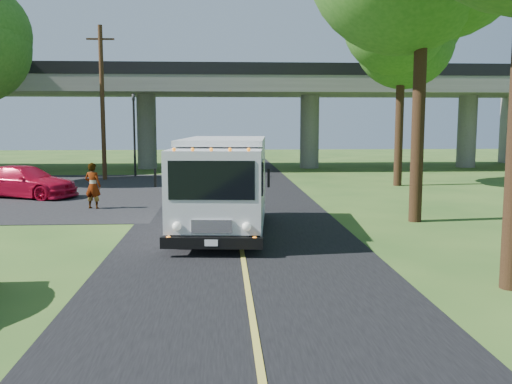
{
  "coord_description": "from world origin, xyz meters",
  "views": [
    {
      "loc": [
        -0.51,
        -10.27,
        3.48
      ],
      "look_at": [
        0.39,
        4.81,
        1.6
      ],
      "focal_mm": 40.0,
      "sensor_mm": 36.0,
      "label": 1
    }
  ],
  "objects": [
    {
      "name": "ground",
      "position": [
        0.0,
        0.0,
        0.0
      ],
      "size": [
        120.0,
        120.0,
        0.0
      ],
      "primitive_type": "plane",
      "color": "#2B4F1C",
      "rests_on": "ground"
    },
    {
      "name": "road",
      "position": [
        0.0,
        10.0,
        0.01
      ],
      "size": [
        7.0,
        90.0,
        0.02
      ],
      "primitive_type": "cube",
      "color": "black",
      "rests_on": "ground"
    },
    {
      "name": "parking_lot",
      "position": [
        -11.0,
        18.0,
        0.01
      ],
      "size": [
        16.0,
        18.0,
        0.01
      ],
      "primitive_type": "cube",
      "color": "black",
      "rests_on": "ground"
    },
    {
      "name": "lane_line",
      "position": [
        0.0,
        10.0,
        0.03
      ],
      "size": [
        0.12,
        90.0,
        0.01
      ],
      "primitive_type": "cube",
      "color": "gold",
      "rests_on": "road"
    },
    {
      "name": "overpass",
      "position": [
        0.0,
        32.0,
        4.56
      ],
      "size": [
        54.0,
        10.0,
        7.3
      ],
      "color": "slate",
      "rests_on": "ground"
    },
    {
      "name": "traffic_signal",
      "position": [
        -6.0,
        26.0,
        3.2
      ],
      "size": [
        0.18,
        0.22,
        5.2
      ],
      "color": "black",
      "rests_on": "ground"
    },
    {
      "name": "utility_pole",
      "position": [
        -7.5,
        24.0,
        4.59
      ],
      "size": [
        1.6,
        0.26,
        9.0
      ],
      "color": "#472D19",
      "rests_on": "ground"
    },
    {
      "name": "tree_right_far",
      "position": [
        9.21,
        19.84,
        8.3
      ],
      "size": [
        5.77,
        5.67,
        10.99
      ],
      "color": "#382314",
      "rests_on": "ground"
    },
    {
      "name": "step_van",
      "position": [
        -0.49,
        7.41,
        1.6
      ],
      "size": [
        3.19,
        7.2,
        2.94
      ],
      "rotation": [
        0.0,
        0.0,
        -0.09
      ],
      "color": "silver",
      "rests_on": "ground"
    },
    {
      "name": "red_sedan",
      "position": [
        -9.54,
        16.27,
        0.72
      ],
      "size": [
        5.39,
        3.69,
        1.45
      ],
      "primitive_type": "imported",
      "rotation": [
        0.0,
        0.0,
        1.2
      ],
      "color": "#B60B29",
      "rests_on": "ground"
    },
    {
      "name": "pedestrian",
      "position": [
        -5.65,
        12.54,
        0.93
      ],
      "size": [
        0.78,
        0.63,
        1.85
      ],
      "primitive_type": "imported",
      "rotation": [
        0.0,
        0.0,
        2.82
      ],
      "color": "gray",
      "rests_on": "ground"
    }
  ]
}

